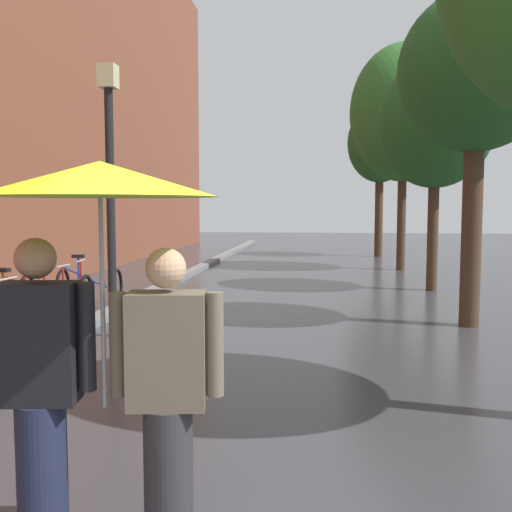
{
  "coord_description": "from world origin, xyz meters",
  "views": [
    {
      "loc": [
        0.35,
        -2.09,
        1.85
      ],
      "look_at": [
        -0.31,
        3.77,
        1.35
      ],
      "focal_mm": 40.91,
      "sensor_mm": 36.0,
      "label": 1
    }
  ],
  "objects": [
    {
      "name": "parked_bicycle_5",
      "position": [
        -4.15,
        7.35,
        0.38
      ],
      "size": [
        1.14,
        0.8,
        0.96
      ],
      "color": "black",
      "rests_on": "ground"
    },
    {
      "name": "street_tree_3",
      "position": [
        2.68,
        15.34,
        4.54
      ],
      "size": [
        3.08,
        3.08,
        6.53
      ],
      "color": "#473323",
      "rests_on": "ground"
    },
    {
      "name": "parked_bicycle_6",
      "position": [
        -3.95,
        8.32,
        0.38
      ],
      "size": [
        1.14,
        0.79,
        0.96
      ],
      "color": "black",
      "rests_on": "ground"
    },
    {
      "name": "street_tree_4",
      "position": [
        2.47,
        19.97,
        4.16
      ],
      "size": [
        2.38,
        2.38,
        5.66
      ],
      "color": "#473323",
      "rests_on": "ground"
    },
    {
      "name": "couple_under_umbrella",
      "position": [
        -0.78,
        0.77,
        1.43
      ],
      "size": [
        1.24,
        1.21,
        2.08
      ],
      "color": "#1E233D",
      "rests_on": "ground"
    },
    {
      "name": "kerb_strip",
      "position": [
        -3.2,
        10.0,
        0.06
      ],
      "size": [
        0.3,
        36.0,
        0.12
      ],
      "primitive_type": "cube",
      "color": "slate",
      "rests_on": "ground"
    },
    {
      "name": "street_tree_1",
      "position": [
        2.64,
        7.16,
        3.84
      ],
      "size": [
        2.34,
        2.34,
        5.09
      ],
      "color": "#473323",
      "rests_on": "ground"
    },
    {
      "name": "parked_bicycle_4",
      "position": [
        -4.08,
        6.55,
        0.38
      ],
      "size": [
        1.09,
        0.72,
        0.96
      ],
      "color": "black",
      "rests_on": "ground"
    },
    {
      "name": "street_lamp_post",
      "position": [
        -2.6,
        5.86,
        2.25
      ],
      "size": [
        0.24,
        0.24,
        3.81
      ],
      "color": "black",
      "rests_on": "ground"
    },
    {
      "name": "parked_bicycle_3",
      "position": [
        -4.06,
        5.86,
        0.38
      ],
      "size": [
        1.17,
        0.84,
        0.96
      ],
      "color": "black",
      "rests_on": "ground"
    },
    {
      "name": "street_tree_2",
      "position": [
        2.79,
        11.07,
        3.62
      ],
      "size": [
        2.5,
        2.5,
        5.02
      ],
      "color": "#473323",
      "rests_on": "ground"
    }
  ]
}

